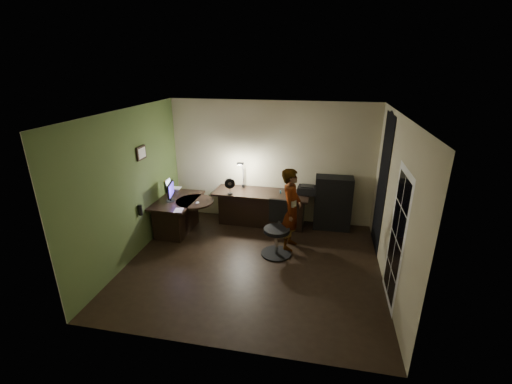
% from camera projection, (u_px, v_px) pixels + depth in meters
% --- Properties ---
extents(floor, '(4.50, 4.00, 0.01)m').
position_uv_depth(floor, '(253.00, 264.00, 6.21)').
color(floor, black).
rests_on(floor, ground).
extents(ceiling, '(4.50, 4.00, 0.01)m').
position_uv_depth(ceiling, '(252.00, 113.00, 5.25)').
color(ceiling, silver).
rests_on(ceiling, floor).
extents(wall_back, '(4.50, 0.01, 2.70)m').
position_uv_depth(wall_back, '(271.00, 163.00, 7.57)').
color(wall_back, tan).
rests_on(wall_back, floor).
extents(wall_front, '(4.50, 0.01, 2.70)m').
position_uv_depth(wall_front, '(217.00, 257.00, 3.90)').
color(wall_front, tan).
rests_on(wall_front, floor).
extents(wall_left, '(0.01, 4.00, 2.70)m').
position_uv_depth(wall_left, '(130.00, 186.00, 6.14)').
color(wall_left, tan).
rests_on(wall_left, floor).
extents(wall_right, '(0.01, 4.00, 2.70)m').
position_uv_depth(wall_right, '(394.00, 205.00, 5.32)').
color(wall_right, tan).
rests_on(wall_right, floor).
extents(green_wall_overlay, '(0.00, 4.00, 2.70)m').
position_uv_depth(green_wall_overlay, '(131.00, 186.00, 6.14)').
color(green_wall_overlay, '#445828').
rests_on(green_wall_overlay, floor).
extents(arched_doorway, '(0.01, 0.90, 2.60)m').
position_uv_depth(arched_doorway, '(382.00, 184.00, 6.40)').
color(arched_doorway, black).
rests_on(arched_doorway, floor).
extents(french_door, '(0.02, 0.92, 2.10)m').
position_uv_depth(french_door, '(396.00, 239.00, 4.93)').
color(french_door, white).
rests_on(french_door, floor).
extents(framed_picture, '(0.04, 0.30, 0.25)m').
position_uv_depth(framed_picture, '(141.00, 153.00, 6.37)').
color(framed_picture, black).
rests_on(framed_picture, wall_left).
extents(desk_left, '(0.81, 1.29, 0.73)m').
position_uv_depth(desk_left, '(179.00, 215.00, 7.32)').
color(desk_left, black).
rests_on(desk_left, floor).
extents(desk_right, '(2.10, 0.79, 0.78)m').
position_uv_depth(desk_right, '(261.00, 209.00, 7.60)').
color(desk_right, black).
rests_on(desk_right, floor).
extents(cabinet, '(0.79, 0.40, 1.18)m').
position_uv_depth(cabinet, '(333.00, 203.00, 7.38)').
color(cabinet, black).
rests_on(cabinet, floor).
extents(laptop_stand, '(0.26, 0.24, 0.09)m').
position_uv_depth(laptop_stand, '(173.00, 190.00, 7.62)').
color(laptop_stand, silver).
rests_on(laptop_stand, desk_left).
extents(laptop, '(0.31, 0.29, 0.20)m').
position_uv_depth(laptop, '(174.00, 184.00, 7.56)').
color(laptop, silver).
rests_on(laptop, laptop_stand).
extents(monitor, '(0.18, 0.46, 0.29)m').
position_uv_depth(monitor, '(170.00, 195.00, 7.05)').
color(monitor, black).
rests_on(monitor, desk_left).
extents(mouse, '(0.09, 0.11, 0.04)m').
position_uv_depth(mouse, '(197.00, 203.00, 6.99)').
color(mouse, silver).
rests_on(mouse, desk_left).
extents(phone, '(0.07, 0.13, 0.01)m').
position_uv_depth(phone, '(189.00, 197.00, 7.31)').
color(phone, black).
rests_on(phone, desk_left).
extents(pen, '(0.09, 0.13, 0.01)m').
position_uv_depth(pen, '(167.00, 201.00, 7.10)').
color(pen, black).
rests_on(pen, desk_left).
extents(speaker, '(0.09, 0.09, 0.20)m').
position_uv_depth(speaker, '(140.00, 210.00, 6.44)').
color(speaker, black).
rests_on(speaker, desk_left).
extents(notepad, '(0.20, 0.25, 0.01)m').
position_uv_depth(notepad, '(179.00, 210.00, 6.66)').
color(notepad, silver).
rests_on(notepad, desk_left).
extents(desk_fan, '(0.25, 0.19, 0.35)m').
position_uv_depth(desk_fan, '(230.00, 186.00, 7.28)').
color(desk_fan, black).
rests_on(desk_fan, desk_right).
extents(headphones, '(0.19, 0.10, 0.09)m').
position_uv_depth(headphones, '(284.00, 192.00, 7.33)').
color(headphones, '#2B6692').
rests_on(headphones, desk_right).
extents(printer, '(0.42, 0.34, 0.18)m').
position_uv_depth(printer, '(307.00, 190.00, 7.32)').
color(printer, black).
rests_on(printer, desk_right).
extents(desk_lamp, '(0.27, 0.35, 0.68)m').
position_uv_depth(desk_lamp, '(243.00, 173.00, 7.60)').
color(desk_lamp, black).
rests_on(desk_lamp, desk_right).
extents(office_chair, '(0.63, 0.63, 1.03)m').
position_uv_depth(office_chair, '(277.00, 230.00, 6.35)').
color(office_chair, black).
rests_on(office_chair, floor).
extents(person, '(0.46, 0.62, 1.62)m').
position_uv_depth(person, '(291.00, 209.00, 6.51)').
color(person, '#D8A88C').
rests_on(person, floor).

